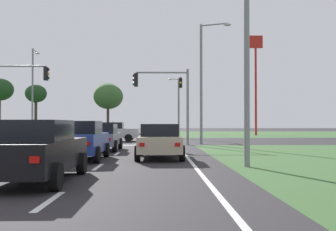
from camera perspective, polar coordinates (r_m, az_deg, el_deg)
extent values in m
plane|color=#282628|center=(34.95, -10.48, -3.63)|extent=(200.00, 200.00, 0.00)
cube|color=#385B2D|center=(62.24, 17.44, -2.51)|extent=(35.00, 35.00, 0.01)
cube|color=#ADA89E|center=(16.52, -21.23, -6.07)|extent=(1.20, 22.00, 0.14)
cube|color=#ADA89E|center=(59.75, -6.61, -2.55)|extent=(1.20, 36.00, 0.14)
cube|color=silver|center=(8.12, -16.71, -11.73)|extent=(0.14, 2.00, 0.01)
cube|color=silver|center=(13.94, -10.05, -7.32)|extent=(0.14, 2.00, 0.01)
cube|color=silver|center=(19.86, -7.37, -5.49)|extent=(0.14, 2.00, 0.01)
cube|color=silver|center=(16.58, 3.06, -6.36)|extent=(0.14, 24.00, 0.01)
cube|color=silver|center=(27.57, -5.01, -4.29)|extent=(6.40, 0.50, 0.01)
cube|color=silver|center=(31.26, -21.61, -3.85)|extent=(0.70, 2.80, 0.01)
cube|color=silver|center=(30.87, -19.60, -3.89)|extent=(0.70, 2.80, 0.01)
cube|color=silver|center=(30.53, -17.55, -3.94)|extent=(0.70, 2.80, 0.01)
cube|color=silver|center=(30.23, -15.45, -3.98)|extent=(0.70, 2.80, 0.01)
cube|color=#161E47|center=(59.08, -8.90, -1.96)|extent=(1.85, 4.37, 0.74)
cube|color=black|center=(59.23, -8.88, -1.35)|extent=(1.63, 2.01, 0.52)
cube|color=red|center=(61.18, -7.97, -1.87)|extent=(0.20, 0.04, 0.14)
cube|color=red|center=(61.37, -9.28, -1.86)|extent=(0.20, 0.04, 0.14)
cylinder|color=black|center=(57.58, -8.18, -2.35)|extent=(0.22, 0.64, 0.64)
cylinder|color=black|center=(57.84, -10.00, -2.34)|extent=(0.22, 0.64, 0.64)
cylinder|color=black|center=(60.36, -7.85, -2.30)|extent=(0.22, 0.64, 0.64)
cylinder|color=black|center=(60.61, -9.59, -2.29)|extent=(0.22, 0.64, 0.64)
cube|color=navy|center=(16.80, -12.53, -3.87)|extent=(1.80, 4.28, 0.77)
cube|color=black|center=(16.63, -12.62, -1.68)|extent=(1.59, 1.97, 0.52)
cube|color=red|center=(14.85, -16.77, -3.91)|extent=(0.20, 0.04, 0.14)
cube|color=red|center=(14.55, -11.55, -3.99)|extent=(0.20, 0.04, 0.14)
cylinder|color=black|center=(18.35, -14.46, -4.83)|extent=(0.22, 0.64, 0.64)
cylinder|color=black|center=(18.02, -8.85, -4.92)|extent=(0.22, 0.64, 0.64)
cylinder|color=black|center=(15.70, -16.77, -5.44)|extent=(0.22, 0.64, 0.64)
cylinder|color=black|center=(15.32, -10.23, -5.58)|extent=(0.22, 0.64, 0.64)
cube|color=#B7B7BC|center=(34.03, -7.87, -2.51)|extent=(4.21, 1.84, 0.77)
cube|color=black|center=(34.04, -8.12, -1.42)|extent=(1.94, 1.62, 0.52)
cube|color=red|center=(35.03, -11.19, -2.34)|extent=(0.04, 0.20, 0.14)
cube|color=red|center=(33.65, -11.60, -2.38)|extent=(0.04, 0.20, 0.14)
cylinder|color=black|center=(34.83, -5.49, -3.12)|extent=(0.64, 0.22, 0.64)
cylinder|color=black|center=(32.99, -5.73, -3.23)|extent=(0.64, 0.22, 0.64)
cylinder|color=black|center=(35.13, -9.88, -3.10)|extent=(0.64, 0.22, 0.64)
cylinder|color=black|center=(33.31, -10.36, -3.20)|extent=(0.64, 0.22, 0.64)
cube|color=black|center=(10.85, -18.30, -5.37)|extent=(1.72, 4.58, 0.75)
cube|color=black|center=(10.68, -18.51, -2.02)|extent=(1.52, 2.11, 0.52)
cube|color=red|center=(8.45, -18.66, -6.06)|extent=(0.20, 0.04, 0.14)
cylinder|color=black|center=(12.54, -20.11, -6.51)|extent=(0.22, 0.64, 0.64)
cylinder|color=black|center=(12.10, -12.31, -6.75)|extent=(0.22, 0.64, 0.64)
cylinder|color=black|center=(9.25, -15.85, -8.46)|extent=(0.22, 0.64, 0.64)
cube|color=#BCAD8E|center=(17.21, -1.20, -4.03)|extent=(1.77, 4.49, 0.65)
cube|color=black|center=(17.05, -1.19, -2.10)|extent=(1.56, 2.06, 0.52)
cube|color=red|center=(14.97, -3.78, -4.21)|extent=(0.20, 0.04, 0.14)
cube|color=red|center=(14.97, 1.39, -4.21)|extent=(0.20, 0.04, 0.14)
cylinder|color=black|center=(18.69, -3.92, -4.80)|extent=(0.22, 0.64, 0.64)
cylinder|color=black|center=(18.69, 1.53, -4.80)|extent=(0.22, 0.64, 0.64)
cylinder|color=black|center=(15.83, -4.42, -5.46)|extent=(0.22, 0.64, 0.64)
cylinder|color=black|center=(15.83, 2.02, -5.46)|extent=(0.22, 0.64, 0.64)
cube|color=#19565B|center=(37.85, -20.60, -2.33)|extent=(4.53, 1.86, 0.75)
cube|color=black|center=(37.89, -20.81, -1.37)|extent=(2.08, 1.64, 0.52)
cylinder|color=black|center=(38.29, -18.09, -2.90)|extent=(0.64, 0.22, 0.64)
cylinder|color=black|center=(36.52, -18.94, -2.98)|extent=(0.64, 0.22, 0.64)
cylinder|color=black|center=(39.23, -22.15, -2.82)|extent=(0.64, 0.22, 0.64)
cube|color=slate|center=(22.47, -9.61, -3.36)|extent=(1.85, 4.41, 0.65)
cube|color=black|center=(22.30, -9.66, -1.87)|extent=(1.63, 2.03, 0.52)
cube|color=red|center=(20.39, -12.49, -3.39)|extent=(0.20, 0.04, 0.14)
cube|color=red|center=(20.16, -8.55, -3.43)|extent=(0.20, 0.04, 0.14)
cylinder|color=black|center=(24.02, -11.31, -3.98)|extent=(0.22, 0.64, 0.64)
cylinder|color=black|center=(23.77, -6.90, -4.02)|extent=(0.22, 0.64, 0.64)
cylinder|color=black|center=(21.25, -12.66, -4.34)|extent=(0.22, 0.64, 0.64)
cylinder|color=black|center=(20.96, -7.67, -4.40)|extent=(0.22, 0.64, 0.64)
cylinder|color=gray|center=(41.14, 1.55, 1.01)|extent=(0.18, 0.18, 6.16)
cylinder|color=gray|center=(39.57, 1.68, 5.22)|extent=(0.12, 3.58, 0.12)
cube|color=black|center=(37.73, 1.81, 4.73)|extent=(0.32, 0.26, 0.95)
sphere|color=#360503|center=(37.61, 1.83, 5.21)|extent=(0.20, 0.20, 0.20)
sphere|color=orange|center=(37.57, 1.83, 4.75)|extent=(0.20, 0.20, 0.20)
sphere|color=black|center=(37.54, 1.83, 4.30)|extent=(0.20, 0.20, 0.20)
cylinder|color=gray|center=(30.09, -21.99, 6.61)|extent=(5.23, 0.12, 0.12)
cube|color=black|center=(29.20, -17.17, 5.77)|extent=(0.26, 0.32, 0.95)
sphere|color=#360503|center=(29.20, -16.87, 6.36)|extent=(0.20, 0.20, 0.20)
sphere|color=orange|center=(29.16, -16.87, 5.78)|extent=(0.20, 0.20, 0.20)
sphere|color=black|center=(29.12, -16.87, 5.19)|extent=(0.20, 0.20, 0.20)
cylinder|color=gray|center=(27.96, 2.85, 1.24)|extent=(0.18, 0.18, 5.37)
cylinder|color=gray|center=(28.10, -0.88, 6.21)|extent=(3.64, 0.12, 0.12)
cube|color=black|center=(28.09, -4.62, 5.13)|extent=(0.26, 0.32, 0.95)
sphere|color=#360503|center=(28.13, -4.94, 5.74)|extent=(0.20, 0.20, 0.20)
sphere|color=#3A2405|center=(28.10, -4.94, 5.13)|extent=(0.20, 0.20, 0.20)
sphere|color=green|center=(28.06, -4.94, 4.52)|extent=(0.20, 0.20, 0.20)
cylinder|color=gray|center=(14.29, 11.26, 9.61)|extent=(0.20, 0.20, 8.34)
cylinder|color=gray|center=(29.22, 4.79, 4.53)|extent=(0.20, 0.20, 8.82)
cylinder|color=gray|center=(29.69, 6.65, 12.89)|extent=(1.86, 0.86, 0.10)
ellipsoid|color=#B2B2A8|center=(29.43, 8.55, 12.82)|extent=(0.56, 0.28, 0.20)
cylinder|color=gray|center=(46.97, -18.93, 3.13)|extent=(0.20, 0.20, 9.97)
cylinder|color=gray|center=(48.57, -18.58, 8.79)|extent=(0.21, 2.07, 0.10)
ellipsoid|color=#B2B2A8|center=(49.54, -18.29, 8.48)|extent=(0.56, 0.28, 0.20)
cylinder|color=gray|center=(64.61, 1.50, 1.40)|extent=(0.20, 0.20, 8.84)
cylinder|color=gray|center=(64.48, 0.92, 5.26)|extent=(1.39, 0.97, 0.10)
ellipsoid|color=#B2B2A8|center=(64.00, 0.34, 5.22)|extent=(0.56, 0.28, 0.20)
cylinder|color=#335184|center=(47.36, -7.92, -2.40)|extent=(0.16, 0.16, 0.70)
cylinder|color=#232833|center=(47.35, -7.92, -1.54)|extent=(0.34, 0.34, 0.73)
sphere|color=tan|center=(47.35, -7.92, -0.97)|extent=(0.21, 0.21, 0.21)
cylinder|color=red|center=(52.53, 12.53, 3.39)|extent=(0.28, 0.28, 11.33)
cube|color=red|center=(53.43, 12.50, 10.31)|extent=(1.80, 0.30, 1.60)
torus|color=yellow|center=(53.50, 12.03, 10.30)|extent=(0.96, 0.16, 0.96)
torus|color=yellow|center=(53.69, 12.87, 10.26)|extent=(0.96, 0.16, 0.96)
cylinder|color=#423323|center=(76.21, -23.05, 0.15)|extent=(0.30, 0.30, 6.31)
ellipsoid|color=#1E421E|center=(76.44, -23.03, 3.48)|extent=(4.66, 4.66, 3.96)
cylinder|color=#423323|center=(69.70, -18.50, -0.07)|extent=(0.47, 0.47, 5.59)
ellipsoid|color=#1E421E|center=(69.88, -18.48, 3.02)|extent=(3.53, 3.53, 3.00)
cylinder|color=#423323|center=(71.97, -8.65, -0.07)|extent=(0.47, 0.47, 5.78)
ellipsoid|color=#38602D|center=(72.16, -8.64, 3.17)|extent=(4.29, 4.29, 3.65)
cylinder|color=#423323|center=(68.48, -8.60, -0.44)|extent=(0.35, 0.35, 4.77)
ellipsoid|color=#38602D|center=(68.63, -8.59, 2.71)|extent=(5.03, 5.03, 4.28)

